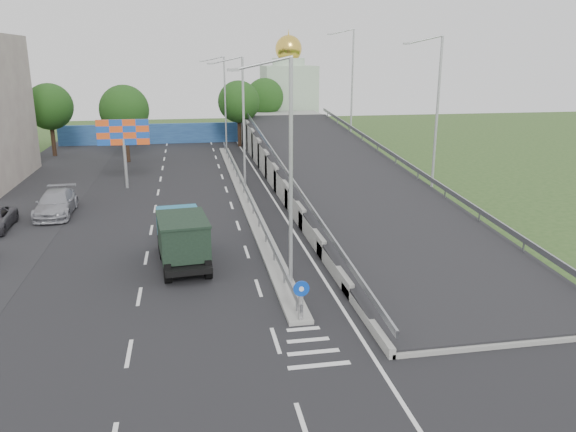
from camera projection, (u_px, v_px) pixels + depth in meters
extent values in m
plane|color=#2D4C1E|center=(313.00, 352.00, 20.18)|extent=(160.00, 160.00, 0.00)
cube|color=black|center=(207.00, 211.00, 38.59)|extent=(26.00, 90.00, 0.04)
cube|color=black|center=(5.00, 220.00, 36.37)|extent=(8.00, 90.00, 0.05)
cube|color=gray|center=(244.00, 194.00, 42.86)|extent=(1.00, 44.00, 0.20)
cube|color=gray|center=(398.00, 160.00, 44.35)|extent=(0.10, 50.00, 0.32)
cube|color=gray|center=(280.00, 164.00, 42.72)|extent=(0.10, 50.00, 0.32)
cube|color=gray|center=(244.00, 186.00, 42.68)|extent=(0.08, 44.00, 0.32)
cylinder|color=gray|center=(244.00, 189.00, 42.75)|extent=(0.09, 0.09, 0.60)
cylinder|color=black|center=(301.00, 305.00, 22.04)|extent=(0.20, 0.20, 1.20)
cylinder|color=#0C3FBF|center=(301.00, 289.00, 21.76)|extent=(0.64, 0.05, 0.64)
cylinder|color=white|center=(301.00, 289.00, 21.73)|extent=(0.20, 0.03, 0.20)
cylinder|color=#B2B5B7|center=(291.00, 176.00, 24.48)|extent=(0.18, 0.18, 10.00)
cylinder|color=#B2B5B7|center=(262.00, 63.00, 22.97)|extent=(2.57, 0.12, 0.66)
cube|color=#B2B5B7|center=(233.00, 70.00, 22.84)|extent=(0.50, 0.18, 0.12)
cylinder|color=#B2B5B7|center=(244.00, 124.00, 43.41)|extent=(0.18, 0.18, 10.00)
cylinder|color=#B2B5B7|center=(226.00, 60.00, 41.90)|extent=(2.57, 0.12, 0.66)
cube|color=#B2B5B7|center=(210.00, 64.00, 41.76)|extent=(0.50, 0.18, 0.12)
cylinder|color=#B2B5B7|center=(225.00, 103.00, 62.33)|extent=(0.18, 0.18, 10.00)
cylinder|color=#B2B5B7|center=(213.00, 59.00, 60.83)|extent=(2.57, 0.12, 0.66)
cube|color=#B2B5B7|center=(202.00, 61.00, 60.69)|extent=(0.50, 0.18, 0.12)
cube|color=navy|center=(187.00, 133.00, 68.37)|extent=(30.00, 0.50, 2.40)
cube|color=#B2CCAD|center=(289.00, 99.00, 77.43)|extent=(7.00, 7.00, 9.00)
cylinder|color=#B2CCAD|center=(289.00, 62.00, 76.06)|extent=(4.40, 4.40, 1.00)
sphere|color=gold|center=(289.00, 49.00, 75.59)|extent=(3.60, 3.60, 3.60)
cone|color=gold|center=(289.00, 33.00, 75.04)|extent=(0.30, 0.30, 1.20)
cylinder|color=#B2B5B7|center=(125.00, 164.00, 44.59)|extent=(0.24, 0.24, 4.00)
cube|color=#F2531A|center=(123.00, 132.00, 43.90)|extent=(4.00, 0.20, 2.00)
cylinder|color=black|center=(127.00, 142.00, 55.77)|extent=(0.44, 0.44, 4.00)
sphere|color=#133C10|center=(124.00, 110.00, 54.90)|extent=(4.80, 4.80, 4.80)
cylinder|color=black|center=(239.00, 130.00, 65.40)|extent=(0.44, 0.44, 4.00)
sphere|color=#133C10|center=(239.00, 102.00, 64.52)|extent=(4.80, 4.80, 4.80)
cylinder|color=black|center=(53.00, 137.00, 59.14)|extent=(0.44, 0.44, 4.00)
sphere|color=#133C10|center=(49.00, 107.00, 58.26)|extent=(4.80, 4.80, 4.80)
cylinder|color=black|center=(265.00, 122.00, 72.70)|extent=(0.44, 0.44, 4.00)
sphere|color=#133C10|center=(265.00, 97.00, 71.82)|extent=(4.80, 4.80, 4.80)
cylinder|color=black|center=(162.00, 245.00, 30.02)|extent=(0.43, 1.07, 1.04)
cylinder|color=black|center=(197.00, 242.00, 30.52)|extent=(0.43, 1.07, 1.04)
cylinder|color=black|center=(163.00, 250.00, 29.23)|extent=(0.43, 1.07, 1.04)
cylinder|color=black|center=(199.00, 247.00, 29.73)|extent=(0.43, 1.07, 1.04)
cylinder|color=black|center=(167.00, 272.00, 26.18)|extent=(0.43, 1.07, 1.04)
cylinder|color=black|center=(208.00, 268.00, 26.68)|extent=(0.43, 1.07, 1.04)
cube|color=black|center=(183.00, 253.00, 28.40)|extent=(2.75, 6.04, 0.28)
cube|color=#0B5274|center=(178.00, 223.00, 30.19)|extent=(2.31, 1.72, 1.60)
cube|color=black|center=(176.00, 212.00, 30.74)|extent=(1.79, 0.24, 0.66)
cube|color=black|center=(177.00, 236.00, 31.20)|extent=(2.17, 0.36, 0.47)
cube|color=black|center=(183.00, 236.00, 27.59)|extent=(2.61, 3.80, 1.70)
cube|color=black|center=(182.00, 219.00, 27.34)|extent=(2.72, 3.90, 0.11)
imported|color=#9999A1|center=(56.00, 203.00, 37.31)|extent=(2.38, 5.60, 1.61)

